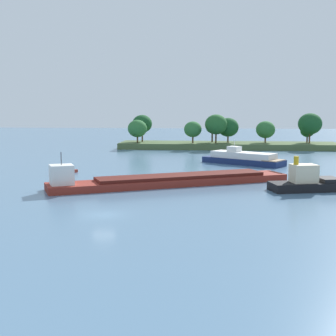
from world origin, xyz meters
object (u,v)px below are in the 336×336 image
object	(u,v)px
cargo_barge	(167,180)
fishing_skiff	(64,172)
white_riverboat	(243,158)
tugboat	(306,182)

from	to	relation	value
cargo_barge	fishing_skiff	bearing A→B (deg)	151.37
cargo_barge	white_riverboat	size ratio (longest dim) A/B	2.13
white_riverboat	fishing_skiff	xyz separation A→B (m)	(-32.89, -17.15, -0.91)
fishing_skiff	cargo_barge	bearing A→B (deg)	-28.63
cargo_barge	tugboat	world-z (taller)	cargo_barge
tugboat	white_riverboat	bearing A→B (deg)	102.71
white_riverboat	tugboat	world-z (taller)	tugboat
tugboat	cargo_barge	bearing A→B (deg)	172.28
cargo_barge	tugboat	size ratio (longest dim) A/B	3.42
white_riverboat	tugboat	bearing A→B (deg)	-77.29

